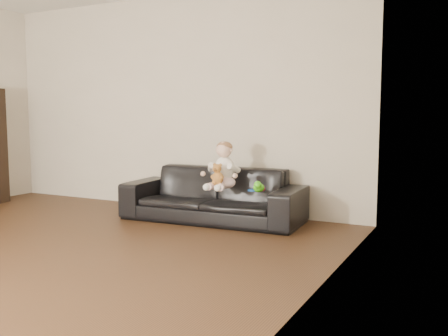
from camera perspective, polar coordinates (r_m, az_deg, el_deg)
The scene contains 8 objects.
wall_back at distance 6.25m, azimuth -5.98°, elevation 7.40°, with size 5.00×5.00×0.00m, color beige.
wall_right at distance 2.65m, azimuth 7.13°, elevation 9.22°, with size 5.50×5.50×0.00m, color beige.
sofa at distance 5.45m, azimuth -1.26°, elevation -3.06°, with size 1.96×0.77×0.57m, color black.
baby at distance 5.23m, azimuth -0.07°, elevation -0.00°, with size 0.36×0.44×0.50m.
teddy_bear at distance 5.10m, azimuth -0.75°, elevation -0.75°, with size 0.15×0.15×0.22m.
toy_green at distance 5.04m, azimuth 4.00°, elevation -2.26°, with size 0.11×0.13×0.09m, color #46CB17.
toy_rattle at distance 5.09m, azimuth 4.41°, elevation -2.36°, with size 0.06×0.06×0.06m, color red.
toy_blue_disc at distance 5.13m, azimuth 3.29°, elevation -2.55°, with size 0.10×0.10×0.01m, color blue.
Camera 1 is at (3.41, -2.49, 1.15)m, focal length 40.00 mm.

